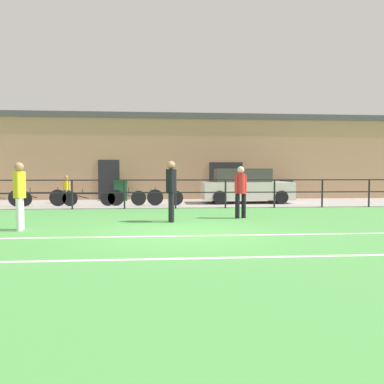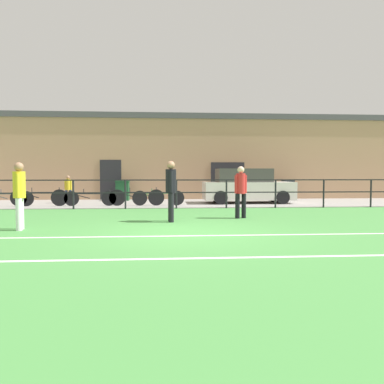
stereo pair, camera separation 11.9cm
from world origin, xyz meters
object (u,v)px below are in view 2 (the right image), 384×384
at_px(parked_car_red, 247,187).
at_px(bicycle_parked_2, 8,198).
at_px(spectator_child, 68,187).
at_px(bicycle_parked_3, 90,198).
at_px(trash_bin_0, 288,190).
at_px(bicycle_parked_4, 39,197).
at_px(player_striker, 241,189).
at_px(player_goalkeeper, 171,187).
at_px(bicycle_parked_1, 158,198).
at_px(bicycle_parked_0, 137,197).
at_px(player_winger, 19,192).
at_px(trash_bin_1, 123,191).

distance_m(parked_car_red, bicycle_parked_2, 10.38).
relative_size(spectator_child, bicycle_parked_2, 0.60).
xyz_separation_m(bicycle_parked_3, trash_bin_0, (9.48, 2.81, 0.19)).
bearing_deg(bicycle_parked_2, bicycle_parked_4, 0.00).
distance_m(player_striker, trash_bin_0, 8.36).
distance_m(player_goalkeeper, parked_car_red, 7.29).
distance_m(parked_car_red, bicycle_parked_1, 4.25).
height_order(parked_car_red, bicycle_parked_2, parked_car_red).
xyz_separation_m(bicycle_parked_0, bicycle_parked_1, (0.92, 0.00, -0.03)).
relative_size(player_goalkeeper, player_striker, 1.08).
distance_m(bicycle_parked_0, bicycle_parked_1, 0.92).
relative_size(player_striker, trash_bin_0, 1.57).
distance_m(spectator_child, bicycle_parked_4, 1.77).
bearing_deg(spectator_child, bicycle_parked_2, 46.95).
bearing_deg(bicycle_parked_4, spectator_child, 62.43).
height_order(player_striker, bicycle_parked_0, player_striker).
relative_size(parked_car_red, bicycle_parked_0, 1.75).
relative_size(player_striker, spectator_child, 1.26).
height_order(player_striker, player_winger, player_winger).
xyz_separation_m(player_goalkeeper, spectator_child, (-4.64, 6.73, -0.24)).
height_order(bicycle_parked_0, trash_bin_0, trash_bin_0).
distance_m(player_goalkeeper, bicycle_parked_3, 6.21).
distance_m(trash_bin_0, trash_bin_1, 8.49).
xyz_separation_m(player_winger, bicycle_parked_0, (2.33, 6.48, -0.56)).
bearing_deg(trash_bin_1, parked_car_red, -18.03).
bearing_deg(bicycle_parked_3, player_goalkeeper, -57.30).
xyz_separation_m(bicycle_parked_4, trash_bin_1, (3.10, 3.07, 0.14)).
bearing_deg(bicycle_parked_3, trash_bin_1, 71.99).
height_order(player_winger, bicycle_parked_2, player_winger).
relative_size(spectator_child, trash_bin_1, 1.28).
bearing_deg(bicycle_parked_4, player_winger, -75.12).
height_order(bicycle_parked_4, trash_bin_1, trash_bin_1).
bearing_deg(player_striker, bicycle_parked_0, -75.84).
distance_m(player_winger, parked_car_red, 10.56).
bearing_deg(bicycle_parked_3, bicycle_parked_2, 180.00).
relative_size(player_winger, spectator_child, 1.30).
height_order(bicycle_parked_0, trash_bin_1, trash_bin_1).
xyz_separation_m(bicycle_parked_0, bicycle_parked_3, (-1.95, -0.00, -0.03)).
distance_m(player_winger, bicycle_parked_3, 6.52).
bearing_deg(player_winger, bicycle_parked_3, 166.02).
height_order(player_goalkeeper, bicycle_parked_0, player_goalkeeper).
relative_size(player_winger, trash_bin_0, 1.62).
distance_m(bicycle_parked_3, bicycle_parked_4, 2.10).
bearing_deg(player_striker, trash_bin_0, -142.45).
bearing_deg(bicycle_parked_0, player_striker, -51.90).
relative_size(player_goalkeeper, bicycle_parked_1, 0.78).
height_order(player_goalkeeper, trash_bin_0, player_goalkeeper).
bearing_deg(bicycle_parked_1, spectator_child, 159.77).
xyz_separation_m(parked_car_red, trash_bin_1, (-5.94, 1.93, -0.25)).
xyz_separation_m(spectator_child, bicycle_parked_0, (3.25, -1.53, -0.37)).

